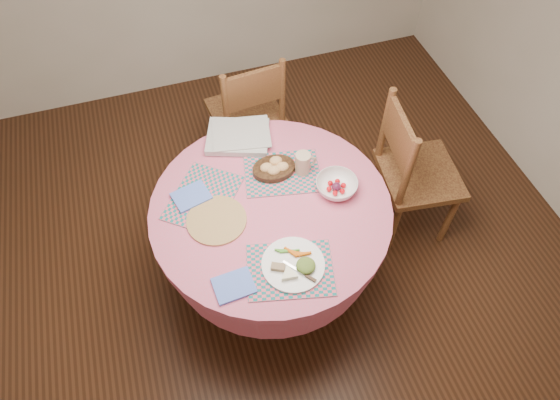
{
  "coord_description": "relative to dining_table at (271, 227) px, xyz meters",
  "views": [
    {
      "loc": [
        -0.41,
        -1.43,
        2.8
      ],
      "look_at": [
        0.05,
        0.0,
        0.78
      ],
      "focal_mm": 32.0,
      "sensor_mm": 36.0,
      "label": 1
    }
  ],
  "objects": [
    {
      "name": "bread_bowl",
      "position": [
        0.08,
        0.21,
        0.23
      ],
      "size": [
        0.23,
        0.23,
        0.08
      ],
      "color": "black",
      "rests_on": "placemat_back"
    },
    {
      "name": "chair_back",
      "position": [
        0.13,
        0.95,
        -0.05
      ],
      "size": [
        0.49,
        0.47,
        0.97
      ],
      "rotation": [
        0.0,
        0.0,
        3.24
      ],
      "color": "#5B311B",
      "rests_on": "ground"
    },
    {
      "name": "napkin_far",
      "position": [
        -0.37,
        0.17,
        0.21
      ],
      "size": [
        0.21,
        0.18,
        0.01
      ],
      "primitive_type": "cube",
      "rotation": [
        0.0,
        0.0,
        0.24
      ],
      "color": "#587AE4",
      "rests_on": "placemat_left"
    },
    {
      "name": "dinner_plate",
      "position": [
        0.0,
        -0.37,
        0.22
      ],
      "size": [
        0.3,
        0.3,
        0.05
      ],
      "rotation": [
        0.0,
        0.0,
        -0.47
      ],
      "color": "white",
      "rests_on": "placemat_front"
    },
    {
      "name": "chair_right",
      "position": [
        0.92,
        0.15,
        -0.03
      ],
      "size": [
        0.5,
        0.52,
        1.01
      ],
      "rotation": [
        0.0,
        0.0,
        1.45
      ],
      "color": "#5B311B",
      "rests_on": "ground"
    },
    {
      "name": "latte_mug",
      "position": [
        0.23,
        0.17,
        0.26
      ],
      "size": [
        0.12,
        0.08,
        0.13
      ],
      "color": "#CBAE8B",
      "rests_on": "placemat_back"
    },
    {
      "name": "napkin_near",
      "position": [
        -0.29,
        -0.38,
        0.2
      ],
      "size": [
        0.19,
        0.15,
        0.01
      ],
      "primitive_type": "cube",
      "rotation": [
        0.0,
        0.0,
        0.07
      ],
      "color": "#587AE4",
      "rests_on": "dining_table"
    },
    {
      "name": "fruit_bowl",
      "position": [
        0.35,
        -0.0,
        0.23
      ],
      "size": [
        0.27,
        0.27,
        0.07
      ],
      "rotation": [
        0.0,
        0.0,
        0.33
      ],
      "color": "white",
      "rests_on": "dining_table"
    },
    {
      "name": "dining_table",
      "position": [
        0.0,
        0.0,
        0.0
      ],
      "size": [
        1.24,
        1.24,
        0.75
      ],
      "color": "#D26283",
      "rests_on": "ground"
    },
    {
      "name": "placemat_back",
      "position": [
        0.12,
        0.19,
        0.2
      ],
      "size": [
        0.45,
        0.37,
        0.01
      ],
      "primitive_type": "cube",
      "rotation": [
        0.0,
        0.0,
        -0.2
      ],
      "color": "#136E70",
      "rests_on": "dining_table"
    },
    {
      "name": "placemat_left",
      "position": [
        -0.32,
        0.16,
        0.2
      ],
      "size": [
        0.48,
        0.5,
        0.01
      ],
      "primitive_type": "cube",
      "rotation": [
        0.0,
        0.0,
        0.91
      ],
      "color": "#136E70",
      "rests_on": "dining_table"
    },
    {
      "name": "ground",
      "position": [
        0.0,
        0.0,
        -0.56
      ],
      "size": [
        4.0,
        4.0,
        0.0
      ],
      "primitive_type": "plane",
      "color": "#331C0F",
      "rests_on": "ground"
    },
    {
      "name": "wicker_trivet",
      "position": [
        -0.28,
        -0.01,
        0.2
      ],
      "size": [
        0.3,
        0.3,
        0.01
      ],
      "primitive_type": "cylinder",
      "color": "#A97249",
      "rests_on": "dining_table"
    },
    {
      "name": "newspaper_stack",
      "position": [
        -0.04,
        0.5,
        0.22
      ],
      "size": [
        0.41,
        0.37,
        0.04
      ],
      "rotation": [
        0.0,
        0.0,
        -0.34
      ],
      "color": "silver",
      "rests_on": "dining_table"
    },
    {
      "name": "placemat_front",
      "position": [
        -0.02,
        -0.38,
        0.2
      ],
      "size": [
        0.46,
        0.38,
        0.01
      ],
      "primitive_type": "cube",
      "rotation": [
        0.0,
        0.0,
        -0.23
      ],
      "color": "#136E70",
      "rests_on": "dining_table"
    },
    {
      "name": "room_envelope",
      "position": [
        0.0,
        0.0,
        1.16
      ],
      "size": [
        4.01,
        4.01,
        2.71
      ],
      "color": "silver",
      "rests_on": "ground"
    }
  ]
}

